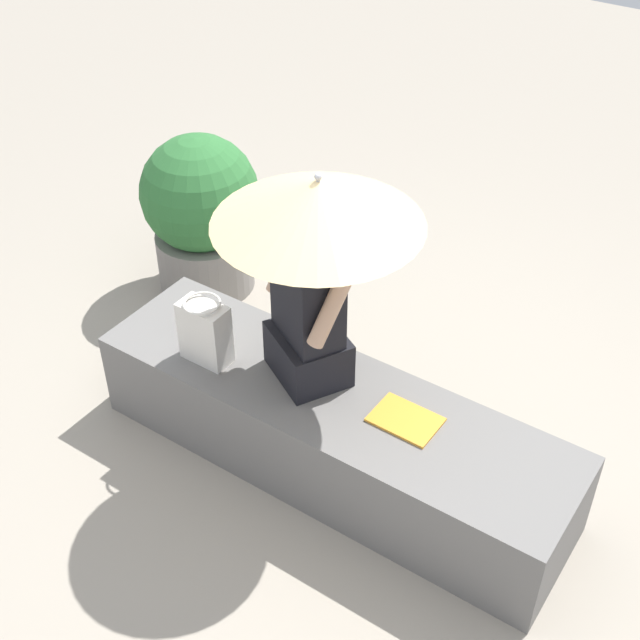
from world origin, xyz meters
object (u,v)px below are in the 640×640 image
object	(u,v)px
person_seated	(308,303)
handbag_black	(205,332)
magazine	(405,420)
parasol	(318,203)
planter_near	(201,212)

from	to	relation	value
person_seated	handbag_black	world-z (taller)	person_seated
person_seated	magazine	xyz separation A→B (m)	(0.50, -0.02, -0.38)
parasol	planter_near	size ratio (longest dim) A/B	1.09
magazine	handbag_black	bearing A→B (deg)	-169.65
person_seated	handbag_black	xyz separation A→B (m)	(-0.43, -0.18, -0.23)
handbag_black	planter_near	xyz separation A→B (m)	(-0.80, 0.90, -0.11)
handbag_black	magazine	size ratio (longest dim) A/B	1.13
person_seated	handbag_black	distance (m)	0.52
parasol	magazine	distance (m)	0.99
person_seated	magazine	world-z (taller)	person_seated
parasol	magazine	world-z (taller)	parasol
magazine	planter_near	xyz separation A→B (m)	(-1.73, 0.75, 0.04)
person_seated	parasol	world-z (taller)	parasol
magazine	planter_near	world-z (taller)	planter_near
parasol	planter_near	xyz separation A→B (m)	(-1.30, 0.74, -0.85)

